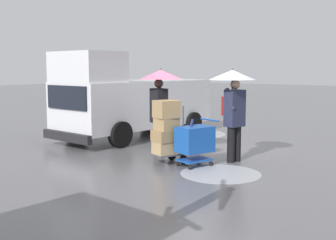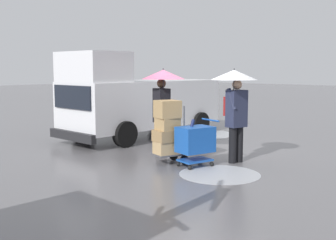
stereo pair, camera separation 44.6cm
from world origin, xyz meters
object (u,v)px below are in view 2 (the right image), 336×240
at_px(hand_dolly_boxes, 168,129).
at_px(pedestrian_pink_side, 235,94).
at_px(pedestrian_black_side, 162,92).
at_px(shopping_cart_vendor, 195,141).
at_px(cargo_van_parked_right, 137,100).

height_order(hand_dolly_boxes, pedestrian_pink_side, pedestrian_pink_side).
bearing_deg(pedestrian_pink_side, hand_dolly_boxes, 46.31).
relative_size(hand_dolly_boxes, pedestrian_black_side, 0.67).
relative_size(shopping_cart_vendor, pedestrian_black_side, 0.49).
bearing_deg(shopping_cart_vendor, hand_dolly_boxes, 17.59).
distance_m(cargo_van_parked_right, pedestrian_black_side, 2.99).
height_order(cargo_van_parked_right, hand_dolly_boxes, cargo_van_parked_right).
distance_m(shopping_cart_vendor, pedestrian_black_side, 1.67).
relative_size(cargo_van_parked_right, pedestrian_pink_side, 2.50).
bearing_deg(pedestrian_pink_side, pedestrian_black_side, 18.56).
distance_m(shopping_cart_vendor, hand_dolly_boxes, 0.70).
relative_size(shopping_cart_vendor, pedestrian_pink_side, 0.49).
bearing_deg(shopping_cart_vendor, cargo_van_parked_right, -26.06).
distance_m(pedestrian_pink_side, pedestrian_black_side, 1.79).
bearing_deg(pedestrian_black_side, shopping_cart_vendor, 165.92).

